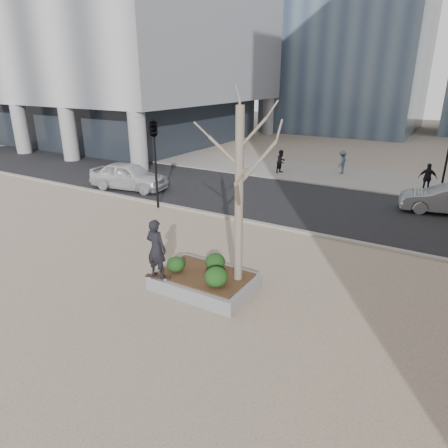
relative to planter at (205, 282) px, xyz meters
The scene contains 18 objects.
ground 1.02m from the planter, behind, with size 120.00×120.00×0.00m, color tan.
street 10.05m from the planter, 95.71° to the left, with size 60.00×8.00×0.02m, color black.
far_sidewalk 17.03m from the planter, 93.37° to the left, with size 60.00×6.00×0.02m, color gray.
planter is the anchor object (origin of this frame).
planter_mulch 0.25m from the planter, ahead, with size 2.70×1.70×0.04m, color #382314.
sycamore_tree 3.71m from the planter, 16.70° to the left, with size 2.80×2.80×6.60m, color gray, non-canonical shape.
shrub_left 1.05m from the planter, 162.51° to the right, with size 0.56×0.56×0.47m, color #103310.
shrub_middle 0.70m from the planter, 75.15° to the left, with size 0.63×0.63×0.54m, color #143A12.
shrub_right 0.97m from the planter, 31.52° to the right, with size 0.68×0.68×0.58m, color #133510.
skateboard 1.43m from the planter, 141.34° to the right, with size 0.78×0.20×0.07m, color black, non-canonical shape.
skateboarder 1.85m from the planter, 141.34° to the right, with size 0.66×0.43×1.81m, color black.
police_car 12.54m from the planter, 143.74° to the left, with size 1.85×4.59×1.56m, color silver.
car_silver 13.32m from the planter, 63.63° to the left, with size 1.44×4.14×1.36m, color gray.
pedestrian_a 16.34m from the planter, 105.01° to the left, with size 0.75×0.58×1.53m, color black.
pedestrian_b 17.65m from the planter, 92.06° to the left, with size 1.00×0.58×1.55m, color #3E566F.
pedestrian_c 16.19m from the planter, 73.03° to the left, with size 0.96×0.40×1.64m, color black.
traffic_light_near 8.82m from the planter, 139.25° to the left, with size 0.60×2.48×4.50m, color black, non-canonical shape.
traffic_light_far 15.73m from the planter, 69.36° to the left, with size 0.60×2.48×4.50m, color black, non-canonical shape.
Camera 1 is at (7.10, -9.06, 6.18)m, focal length 32.00 mm.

